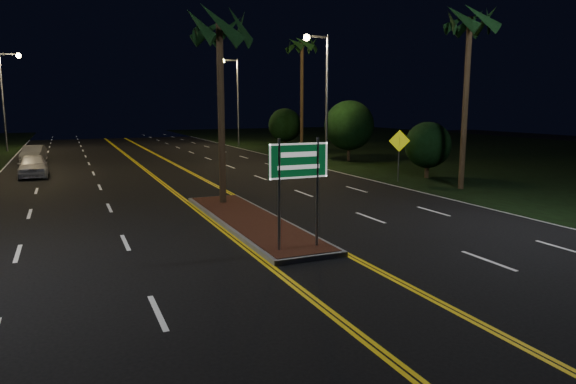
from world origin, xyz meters
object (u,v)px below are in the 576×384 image
streetlight_right_mid (322,85)px  car_near (33,164)px  median_island (250,221)px  palm_median (219,29)px  streetlight_right_far (234,92)px  car_far (33,153)px  shrub_near (428,145)px  shrub_far (285,125)px  shrub_mid (349,125)px  warning_sign (399,148)px  palm_right_near (470,23)px  streetlight_left_far (7,90)px  highway_sign (299,171)px  palm_right_far (302,46)px

streetlight_right_mid → car_near: streetlight_right_mid is taller
median_island → palm_median: palm_median is taller
streetlight_right_far → car_far: streetlight_right_far is taller
streetlight_right_mid → shrub_near: 9.28m
streetlight_right_mid → shrub_far: size_ratio=2.27×
shrub_far → car_near: size_ratio=0.83×
median_island → shrub_mid: size_ratio=2.22×
car_near → median_island: bearing=-65.4°
streetlight_right_far → car_far: size_ratio=2.03×
streetlight_right_mid → car_near: size_ratio=1.90×
shrub_mid → shrub_far: shrub_mid is taller
streetlight_right_mid → shrub_mid: bearing=30.6°
shrub_mid → warning_sign: 10.97m
warning_sign → shrub_near: bearing=30.3°
median_island → car_near: 18.56m
palm_right_near → shrub_near: bearing=76.0°
streetlight_left_far → highway_sign: bearing=-75.6°
car_far → streetlight_right_mid: bearing=-23.0°
highway_sign → streetlight_right_mid: size_ratio=0.36×
median_island → shrub_far: size_ratio=2.59×
palm_right_far → car_near: (-20.67, -6.20, -8.35)m
shrub_mid → shrub_far: 12.01m
streetlight_right_far → shrub_mid: bearing=-79.3°
palm_median → shrub_far: (13.80, 25.50, -4.94)m
car_near → warning_sign: size_ratio=1.64×
shrub_near → shrub_mid: (0.50, 10.00, 0.78)m
streetlight_right_mid → palm_right_near: palm_right_near is taller
streetlight_left_far → palm_right_far: bearing=-30.9°
car_near → car_far: (-0.37, 8.77, -0.05)m
palm_right_near → highway_sign: bearing=-150.0°
palm_right_near → shrub_mid: palm_right_near is taller
palm_right_near → car_far: (-20.75, 22.57, -7.47)m
palm_right_far → car_near: 23.14m
palm_median → car_near: palm_median is taller
median_island → shrub_mid: 22.18m
highway_sign → shrub_far: bearing=67.4°
streetlight_right_mid → car_far: 22.17m
highway_sign → warning_sign: 15.39m
palm_right_far → warning_sign: palm_right_far is taller
median_island → car_near: car_near is taller
streetlight_right_far → streetlight_right_mid: bearing=-90.0°
streetlight_left_far → streetlight_right_far: same height
shrub_far → warning_sign: size_ratio=1.37×
streetlight_left_far → warning_sign: streetlight_left_far is taller
streetlight_right_far → shrub_near: streetlight_right_far is taller
shrub_near → car_far: 28.62m
shrub_near → shrub_far: 22.01m
palm_right_near → car_near: (-20.37, 13.80, -7.42)m
palm_right_near → palm_right_far: palm_right_far is taller
warning_sign → car_far: bearing=153.0°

